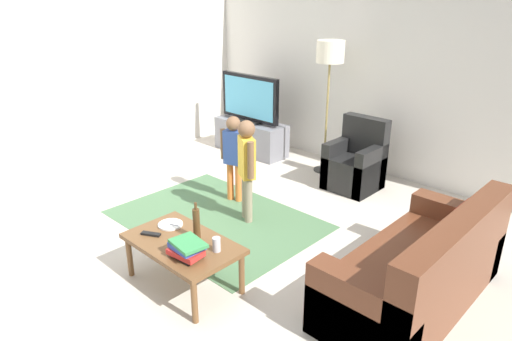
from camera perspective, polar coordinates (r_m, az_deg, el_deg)
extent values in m
plane|color=beige|center=(4.61, -5.25, -9.55)|extent=(7.80, 7.80, 0.00)
cube|color=silver|center=(6.39, 15.38, 11.63)|extent=(6.00, 0.12, 2.70)
cube|color=silver|center=(6.61, -23.43, 10.96)|extent=(0.12, 6.00, 2.70)
cube|color=#4C724C|center=(5.12, -4.96, -6.07)|extent=(2.20, 1.60, 0.01)
cube|color=slate|center=(7.11, -0.64, 4.23)|extent=(1.20, 0.44, 0.50)
cube|color=black|center=(7.13, -0.92, 2.99)|extent=(1.10, 0.32, 0.03)
cube|color=black|center=(7.02, -0.77, 6.25)|extent=(0.44, 0.28, 0.03)
cube|color=black|center=(6.94, -0.78, 9.08)|extent=(1.10, 0.07, 0.68)
cube|color=#59B2D8|center=(6.91, -1.00, 9.03)|extent=(1.00, 0.01, 0.58)
cube|color=brown|center=(3.99, 18.88, -12.60)|extent=(0.80, 1.80, 0.42)
cube|color=brown|center=(3.79, 23.41, -11.30)|extent=(0.20, 1.80, 0.86)
cube|color=brown|center=(3.35, 12.78, -17.38)|extent=(0.80, 0.20, 0.60)
cube|color=brown|center=(4.60, 23.42, -7.17)|extent=(0.80, 0.20, 0.60)
cube|color=#B22823|center=(4.23, 24.56, -5.93)|extent=(0.10, 0.32, 0.32)
cube|color=black|center=(5.94, 12.03, -0.28)|extent=(0.60, 0.60, 0.42)
cube|color=black|center=(6.03, 13.33, 2.40)|extent=(0.60, 0.16, 0.90)
cube|color=black|center=(6.02, 10.17, 1.10)|extent=(0.12, 0.60, 0.60)
cube|color=black|center=(5.79, 14.09, -0.07)|extent=(0.12, 0.60, 0.60)
cylinder|color=#262626|center=(6.52, 8.42, 0.11)|extent=(0.28, 0.28, 0.02)
cylinder|color=#99844C|center=(6.29, 8.79, 6.48)|extent=(0.03, 0.03, 1.50)
cylinder|color=silver|center=(6.12, 9.27, 14.45)|extent=(0.36, 0.36, 0.28)
cylinder|color=orange|center=(5.49, -3.22, -1.34)|extent=(0.08, 0.08, 0.47)
cylinder|color=orange|center=(5.44, -2.19, -1.55)|extent=(0.08, 0.08, 0.47)
cube|color=#2D478C|center=(5.31, -2.79, 2.90)|extent=(0.25, 0.18, 0.40)
sphere|color=brown|center=(5.23, -2.85, 5.87)|extent=(0.17, 0.17, 0.17)
cylinder|color=brown|center=(5.37, -4.13, 3.32)|extent=(0.06, 0.06, 0.36)
cylinder|color=brown|center=(5.24, -1.42, 2.89)|extent=(0.06, 0.06, 0.36)
cylinder|color=gray|center=(5.05, -1.31, -3.20)|extent=(0.09, 0.09, 0.51)
cylinder|color=gray|center=(4.95, -0.94, -3.77)|extent=(0.09, 0.09, 0.51)
cube|color=gold|center=(4.82, -1.17, 1.65)|extent=(0.28, 0.24, 0.44)
sphere|color=brown|center=(4.72, -1.20, 5.20)|extent=(0.18, 0.18, 0.18)
cylinder|color=brown|center=(4.95, -1.65, 2.48)|extent=(0.07, 0.07, 0.39)
cylinder|color=brown|center=(4.67, -0.67, 1.27)|extent=(0.07, 0.07, 0.39)
cube|color=brown|center=(3.92, -9.16, -8.98)|extent=(1.00, 0.60, 0.04)
cylinder|color=brown|center=(4.24, -15.49, -10.30)|extent=(0.05, 0.05, 0.38)
cylinder|color=brown|center=(3.61, -7.69, -15.88)|extent=(0.05, 0.05, 0.38)
cylinder|color=brown|center=(4.47, -10.00, -8.05)|extent=(0.05, 0.05, 0.38)
cylinder|color=brown|center=(3.87, -1.80, -12.75)|extent=(0.05, 0.05, 0.38)
cube|color=black|center=(3.70, -8.61, -10.40)|extent=(0.23, 0.17, 0.02)
cube|color=red|center=(3.67, -8.76, -10.07)|extent=(0.29, 0.20, 0.04)
cube|color=#334CA5|center=(3.66, -8.61, -9.29)|extent=(0.25, 0.21, 0.04)
cube|color=#388C4C|center=(3.63, -8.46, -8.98)|extent=(0.30, 0.24, 0.03)
cylinder|color=#4C3319|center=(3.87, -7.43, -6.63)|extent=(0.06, 0.06, 0.27)
cylinder|color=#4C3319|center=(3.79, -7.55, -4.42)|extent=(0.02, 0.02, 0.06)
cube|color=black|center=(4.05, -12.99, -7.72)|extent=(0.17, 0.12, 0.02)
cylinder|color=silver|center=(3.71, -4.95, -9.18)|extent=(0.07, 0.07, 0.12)
cylinder|color=white|center=(4.17, -10.63, -6.64)|extent=(0.22, 0.22, 0.02)
cube|color=silver|center=(4.15, -10.47, -6.60)|extent=(0.14, 0.07, 0.01)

